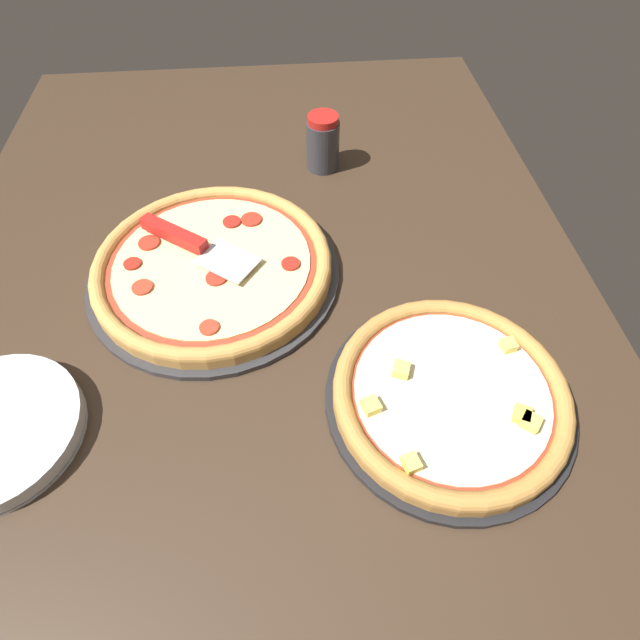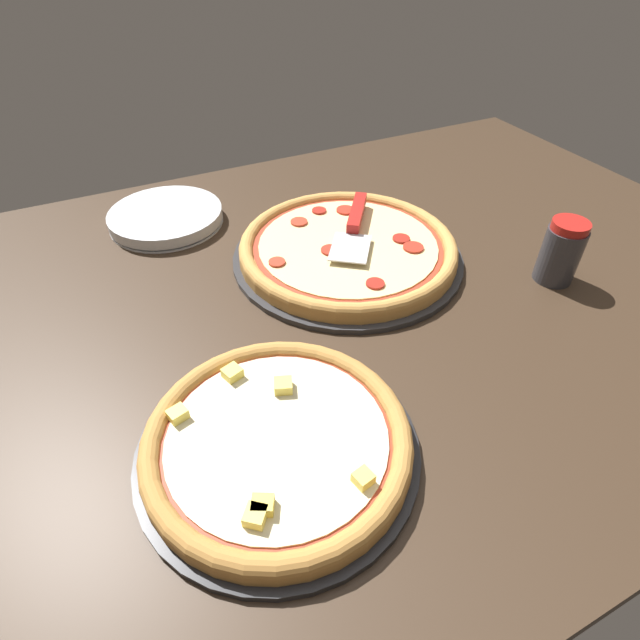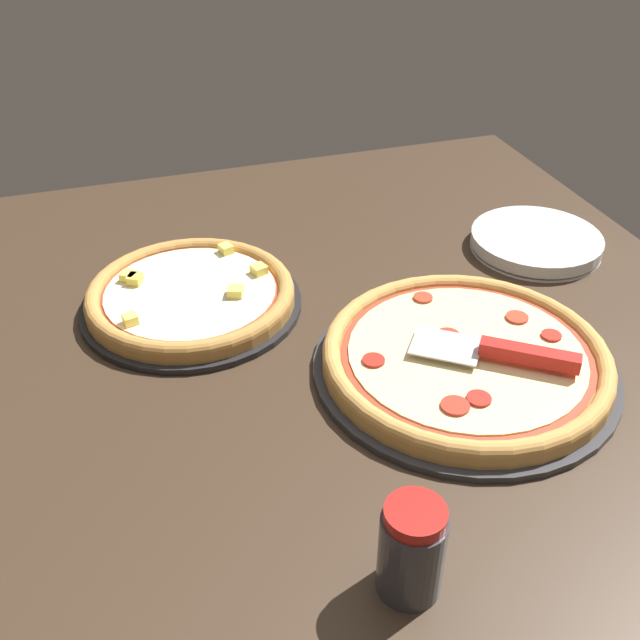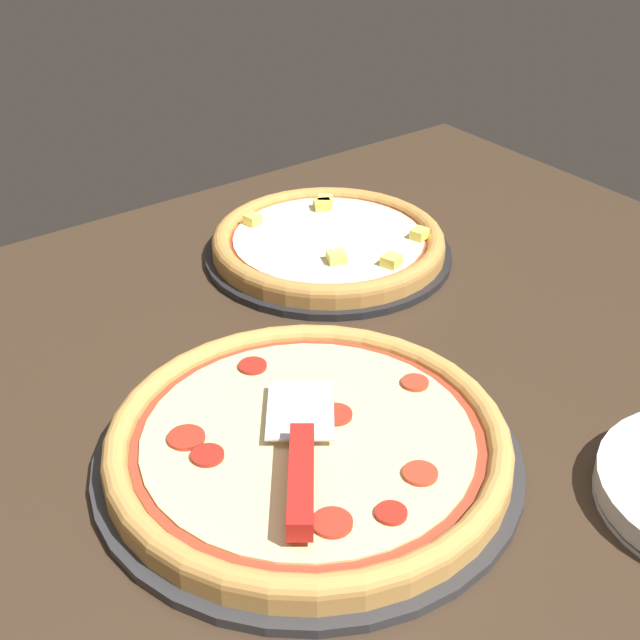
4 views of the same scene
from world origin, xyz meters
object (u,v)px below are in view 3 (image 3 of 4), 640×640
at_px(serving_spatula, 512,353).
at_px(parmesan_shaker, 412,550).
at_px(plate_stack, 536,242).
at_px(pizza_back, 191,294).
at_px(pizza_front, 466,356).

height_order(serving_spatula, parmesan_shaker, parmesan_shaker).
xyz_separation_m(plate_stack, parmesan_shaker, (-0.55, 0.48, 0.04)).
distance_m(pizza_back, plate_stack, 0.59).
xyz_separation_m(pizza_front, serving_spatula, (-0.04, -0.04, 0.02)).
bearing_deg(pizza_back, pizza_front, -129.54).
bearing_deg(pizza_front, serving_spatula, -131.29).
distance_m(pizza_front, parmesan_shaker, 0.36).
bearing_deg(plate_stack, pizza_back, 89.65).
xyz_separation_m(pizza_front, parmesan_shaker, (-0.29, 0.21, 0.03)).
bearing_deg(parmesan_shaker, plate_stack, -40.76).
bearing_deg(pizza_front, plate_stack, -45.45).
bearing_deg(pizza_front, pizza_back, 50.46).
bearing_deg(parmesan_shaker, pizza_back, 11.99).
bearing_deg(serving_spatula, parmesan_shaker, 134.80).
xyz_separation_m(serving_spatula, parmesan_shaker, (-0.25, 0.25, 0.01)).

